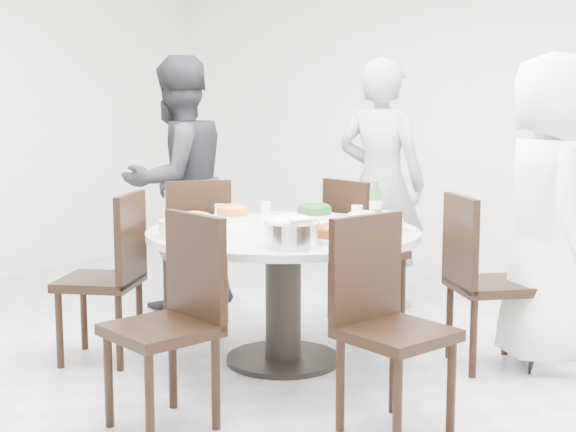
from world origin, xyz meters
The scene contains 22 objects.
floor centered at (0.00, 0.00, 0.00)m, with size 6.00×6.00×0.01m, color #BABABF.
wall_back centered at (0.00, 3.00, 1.40)m, with size 6.00×0.01×2.80m, color white.
dining_table centered at (0.08, -0.05, 0.38)m, with size 1.50×1.50×0.75m, color silver.
chair_ne centered at (1.09, 0.49, 0.47)m, with size 0.42×0.42×0.95m, color black.
chair_n centered at (0.09, 0.99, 0.47)m, with size 0.42×0.42×0.95m, color black.
chair_nw centered at (-0.91, 0.42, 0.47)m, with size 0.42×0.42×0.95m, color black.
chair_sw centered at (-0.82, -0.55, 0.47)m, with size 0.42×0.42×0.95m, color black.
chair_s centered at (0.11, -1.12, 0.47)m, with size 0.42×0.42×0.95m, color black.
chair_se centered at (1.02, -0.63, 0.47)m, with size 0.42×0.42×0.95m, color black.
diner_right centered at (1.33, 0.68, 0.86)m, with size 0.84×0.54×1.71m, color white.
diner_middle centered at (0.00, 1.40, 0.88)m, with size 0.64×0.42×1.75m, color black.
diner_left centered at (-1.23, 0.64, 0.88)m, with size 0.86×0.67×1.77m, color black.
dish_greens centered at (0.01, 0.43, 0.78)m, with size 0.26×0.26×0.07m, color white.
dish_pale centered at (0.41, 0.27, 0.78)m, with size 0.24×0.24×0.06m, color white.
dish_orange centered at (-0.39, 0.13, 0.78)m, with size 0.24×0.24×0.07m, color white.
dish_redbrown centered at (0.52, -0.23, 0.79)m, with size 0.28×0.28×0.07m, color white.
dish_tofu centered at (-0.36, -0.29, 0.79)m, with size 0.28×0.28×0.07m, color white.
rice_bowl centered at (0.39, -0.46, 0.81)m, with size 0.27×0.27×0.12m, color silver.
soup_bowl centered at (-0.23, -0.50, 0.79)m, with size 0.28×0.28×0.09m, color white.
beverage_bottle centered at (0.39, 0.48, 0.87)m, with size 0.07×0.07×0.24m, color #327E3E.
tea_cups centered at (0.06, 0.55, 0.79)m, with size 0.07×0.07×0.08m, color white.
chopsticks centered at (0.11, 0.59, 0.76)m, with size 0.24×0.04×0.01m, color tan, non-canonical shape.
Camera 1 is at (2.37, -3.74, 1.44)m, focal length 50.00 mm.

